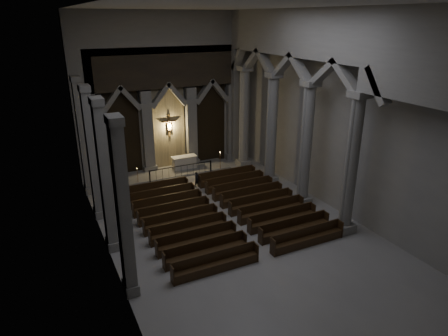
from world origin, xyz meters
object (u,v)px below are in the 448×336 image
Objects in this scene: candle_stand_right at (220,165)px; pews at (223,213)px; altar_rail at (181,169)px; candle_stand_left at (138,180)px; worshipper at (197,179)px; altar at (184,162)px.

candle_stand_right reaches higher than pews.
pews is (0.00, -7.26, -0.33)m from altar_rail.
candle_stand_left is 6.63m from candle_stand_right.
pews is at bearing -90.00° from altar_rail.
candle_stand_left is 8.13m from pews.
candle_stand_right is 3.70m from worshipper.
altar is 4.28m from candle_stand_left.
altar is 0.40× the size of altar_rail.
candle_stand_left is at bearing 179.00° from candle_stand_right.
worshipper is at bearing 85.60° from pews.
worshipper is (3.70, -2.38, 0.23)m from candle_stand_left.
candle_stand_left is 4.40m from worshipper.
candle_stand_right is at bearing -27.83° from altar.
altar is 1.60m from altar_rail.
candle_stand_left reaches higher than pews.
candle_stand_right reaches higher than candle_stand_left.
candle_stand_left is at bearing 127.47° from worshipper.
candle_stand_right reaches higher than worshipper.
altar_rail is at bearing 90.00° from pews.
altar_rail is 4.07× the size of candle_stand_left.
worshipper is (-0.39, -3.60, -0.09)m from altar.
pews is at bearing -114.41° from candle_stand_right.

